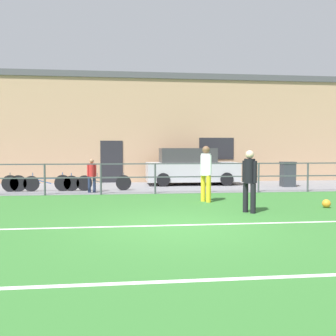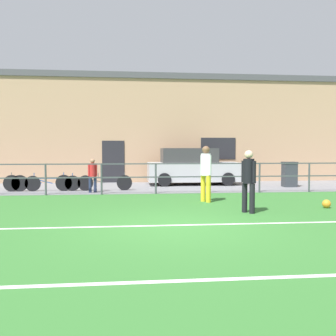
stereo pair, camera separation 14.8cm
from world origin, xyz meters
The scene contains 15 objects.
ground centered at (0.00, 0.00, -0.02)m, with size 60.00×44.00×0.04m, color #33702D.
field_line_touchline centered at (0.00, 0.06, 0.00)m, with size 36.00×0.11×0.00m, color white.
field_line_hash centered at (0.00, -3.45, 0.00)m, with size 36.00×0.11×0.00m, color white.
pavement_strip centered at (0.00, 8.50, 0.01)m, with size 48.00×5.00×0.02m, color slate.
perimeter_fence centered at (0.00, 6.00, 0.75)m, with size 36.07×0.07×1.15m.
clubhouse_facade centered at (0.00, 12.20, 2.76)m, with size 28.00×2.56×5.51m.
player_goalkeeper centered at (2.09, 1.49, 0.93)m, with size 0.30×0.39×1.64m.
player_striker centered at (1.41, 3.66, 1.00)m, with size 0.31×0.44×1.77m.
soccer_ball_match centered at (4.57, 2.06, 0.12)m, with size 0.24×0.24×0.24m, color orange.
spectator_child centered at (-2.37, 6.57, 0.75)m, with size 0.35×0.23×1.29m.
parked_car_red centered at (1.97, 9.51, 0.82)m, with size 4.25×1.92×1.70m.
bicycle_parked_0 centered at (-3.99, 7.20, 0.34)m, with size 2.14×0.04×0.71m.
bicycle_parked_2 centered at (-4.40, 7.20, 0.36)m, with size 2.32×0.04×0.74m.
bicycle_parked_3 centered at (-1.95, 7.20, 0.34)m, with size 2.16×0.04×0.72m.
trash_bin_0 centered at (6.04, 7.92, 0.57)m, with size 0.60×0.51×1.10m.
Camera 1 is at (-1.18, -8.09, 1.65)m, focal length 40.65 mm.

